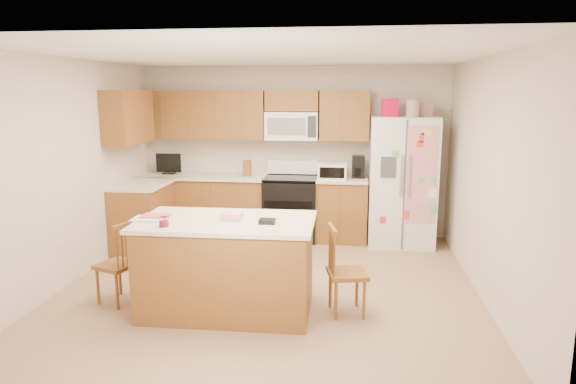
# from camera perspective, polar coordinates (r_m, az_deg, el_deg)

# --- Properties ---
(ground) EXTENTS (4.50, 4.50, 0.00)m
(ground) POSITION_cam_1_polar(r_m,az_deg,el_deg) (5.82, -1.99, -10.41)
(ground) COLOR #926F55
(ground) RESTS_ON ground
(room_shell) EXTENTS (4.60, 4.60, 2.52)m
(room_shell) POSITION_cam_1_polar(r_m,az_deg,el_deg) (5.46, -2.09, 3.80)
(room_shell) COLOR beige
(room_shell) RESTS_ON ground
(cabinetry) EXTENTS (3.36, 1.56, 2.15)m
(cabinetry) POSITION_cam_1_polar(r_m,az_deg,el_deg) (7.47, -7.28, 1.62)
(cabinetry) COLOR brown
(cabinetry) RESTS_ON ground
(stove) EXTENTS (0.76, 0.65, 1.13)m
(stove) POSITION_cam_1_polar(r_m,az_deg,el_deg) (7.52, 0.35, -1.66)
(stove) COLOR black
(stove) RESTS_ON ground
(refrigerator) EXTENTS (0.90, 0.79, 2.04)m
(refrigerator) POSITION_cam_1_polar(r_m,az_deg,el_deg) (7.35, 12.54, 1.33)
(refrigerator) COLOR white
(refrigerator) RESTS_ON ground
(island) EXTENTS (1.75, 1.02, 1.02)m
(island) POSITION_cam_1_polar(r_m,az_deg,el_deg) (5.09, -6.79, -8.08)
(island) COLOR brown
(island) RESTS_ON ground
(windsor_chair_left) EXTENTS (0.46, 0.47, 0.86)m
(windsor_chair_left) POSITION_cam_1_polar(r_m,az_deg,el_deg) (5.54, -18.28, -7.65)
(windsor_chair_left) COLOR brown
(windsor_chair_left) RESTS_ON ground
(windsor_chair_back) EXTENTS (0.47, 0.45, 0.88)m
(windsor_chair_back) POSITION_cam_1_polar(r_m,az_deg,el_deg) (5.65, -6.18, -6.67)
(windsor_chair_back) COLOR brown
(windsor_chair_back) RESTS_ON ground
(windsor_chair_right) EXTENTS (0.43, 0.45, 0.88)m
(windsor_chair_right) POSITION_cam_1_polar(r_m,az_deg,el_deg) (5.04, 6.33, -8.90)
(windsor_chair_right) COLOR brown
(windsor_chair_right) RESTS_ON ground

